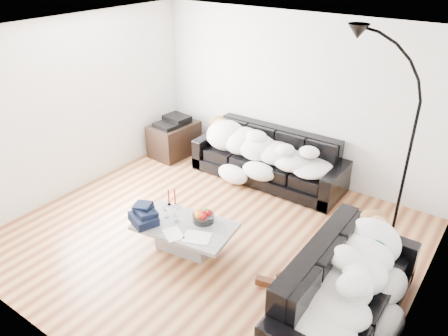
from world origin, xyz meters
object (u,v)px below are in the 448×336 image
Objects in this scene: sleeper_right at (350,273)px; wine_glass_a at (175,210)px; candle_left at (169,197)px; shoes at (275,281)px; sofa_back at (268,157)px; candle_right at (175,198)px; coffee_table at (185,236)px; sleeper_back at (267,146)px; av_cabinet at (174,139)px; floor_lamp at (407,162)px; stereo at (173,121)px; sofa_right at (347,290)px; wine_glass_c at (176,216)px; fruit_bowl at (203,216)px; wine_glass_b at (166,212)px.

wine_glass_a is at bearing 88.12° from sleeper_right.
shoes is (1.73, -0.16, -0.43)m from candle_left.
candle_right is at bearing -99.16° from sofa_back.
candle_right reaches higher than coffee_table.
sleeper_back is 1.93m from candle_left.
floor_lamp is (4.04, -0.38, 0.88)m from av_cabinet.
stereo is (-1.88, -0.14, 0.25)m from sofa_back.
wine_glass_a is at bearing 88.12° from sofa_right.
sofa_back is at bearing 8.27° from av_cabinet.
wine_glass_c is 1.45m from shoes.
candle_left is at bearing -139.88° from floor_lamp.
sleeper_right is (-0.00, 0.00, 0.22)m from sofa_right.
sleeper_right is at bearing -5.05° from candle_left.
sleeper_back reaches higher than av_cabinet.
sleeper_back is 7.70× the size of fruit_bowl.
candle_right reaches higher than av_cabinet.
candle_right is (-0.09, 0.27, 0.04)m from wine_glass_b.
sleeper_back reaches higher than candle_right.
wine_glass_b reaches higher than shoes.
floor_lamp is (2.47, 1.38, 0.69)m from candle_right.
sleeper_back is 2.28m from floor_lamp.
stereo is (-1.48, 1.79, 0.18)m from candle_left.
sleeper_back is at bearing 6.75° from av_cabinet.
floor_lamp is (0.83, 1.56, 1.12)m from shoes.
fruit_bowl is at bearing 84.53° from sofa_right.
wine_glass_c is (-0.12, -0.01, 0.27)m from coffee_table.
sleeper_right is at bearing -44.25° from sleeper_back.
wine_glass_b is at bearing -71.92° from candle_right.
sofa_back is 9.58× the size of candle_right.
shoes is 3.76m from av_cabinet.
wine_glass_a is (-0.16, -2.08, 0.04)m from sofa_back.
sofa_back is 1.88m from av_cabinet.
candle_left reaches higher than coffee_table.
sleeper_back is (-2.16, 2.10, 0.21)m from sofa_right.
sleeper_back reaches higher than sofa_back.
candle_left is 2.33m from stereo.
wine_glass_c is (-2.21, -0.02, 0.03)m from sofa_right.
shoes is at bearing 85.38° from sleeper_right.
sofa_right is 7.97× the size of candle_right.
av_cabinet reaches higher than coffee_table.
shoes is (1.12, -0.12, -0.39)m from fruit_bowl.
shoes is at bearing 85.38° from sofa_right.
fruit_bowl is at bearing -3.68° from candle_left.
av_cabinet is 1.94× the size of stereo.
sleeper_back reaches higher than wine_glass_b.
av_cabinet is at bearing 63.50° from sofa_right.
candle_right reaches higher than candle_left.
sleeper_back reaches higher than fruit_bowl.
sleeper_right reaches higher than coffee_table.
stereo is (-1.72, 1.94, 0.21)m from wine_glass_a.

